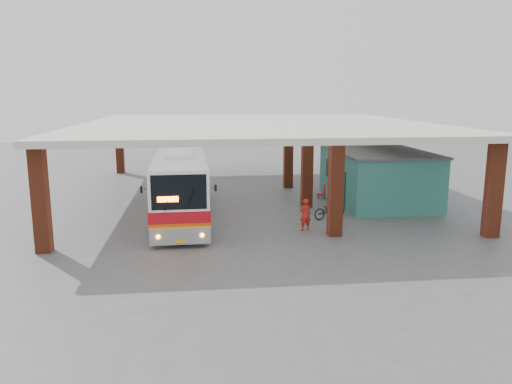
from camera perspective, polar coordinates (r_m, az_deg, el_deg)
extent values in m
plane|color=#515154|center=(25.56, 0.61, -3.33)|extent=(90.00, 90.00, 0.00)
cube|color=maroon|center=(22.79, 9.08, 0.35)|extent=(0.60, 0.60, 4.35)
cube|color=maroon|center=(28.53, 5.85, 2.60)|extent=(0.60, 0.60, 4.35)
cube|color=maroon|center=(34.36, 3.71, 4.09)|extent=(0.60, 0.60, 4.35)
cube|color=maroon|center=(21.92, -23.40, -0.87)|extent=(0.60, 0.60, 4.35)
cube|color=maroon|center=(42.24, -15.32, 5.05)|extent=(0.60, 0.60, 4.35)
cube|color=maroon|center=(24.74, 25.54, 0.23)|extent=(0.60, 0.60, 4.35)
cube|color=maroon|center=(43.77, 10.91, 5.44)|extent=(0.60, 0.60, 4.35)
cube|color=beige|center=(31.31, 0.04, 7.70)|extent=(21.00, 23.00, 0.30)
cube|color=#296659|center=(30.84, 13.62, 1.72)|extent=(5.00, 8.00, 3.00)
cube|color=#4B4B4B|center=(30.64, 13.76, 4.58)|extent=(5.20, 8.20, 0.12)
cube|color=#143933|center=(28.73, 9.88, 0.28)|extent=(0.08, 0.95, 2.10)
cube|color=black|center=(31.45, 8.39, 2.65)|extent=(0.08, 1.20, 1.00)
cube|color=black|center=(31.44, 8.34, 2.65)|extent=(0.04, 1.30, 1.10)
cube|color=white|center=(26.67, -8.57, 1.37)|extent=(2.76, 12.13, 2.82)
cube|color=white|center=(25.46, -8.70, 4.34)|extent=(1.27, 3.05, 0.25)
cube|color=#95959B|center=(21.25, -8.65, -4.93)|extent=(2.55, 0.45, 0.71)
cube|color=#B60C15|center=(26.77, -8.54, 0.20)|extent=(2.80, 12.14, 0.50)
cube|color=#E64A0C|center=(26.83, -8.52, -0.47)|extent=(2.80, 12.14, 0.13)
cube|color=yellow|center=(26.85, -8.51, -0.71)|extent=(2.80, 12.14, 0.10)
cube|color=black|center=(20.67, -8.80, -0.01)|extent=(2.27, 0.15, 1.46)
cube|color=black|center=(27.44, -11.23, 2.62)|extent=(0.23, 9.06, 0.91)
cube|color=black|center=(27.40, -5.92, 2.76)|extent=(0.23, 9.06, 0.91)
cube|color=#FF5905|center=(20.68, -10.04, -0.82)|extent=(0.86, 0.07, 0.22)
sphere|color=orange|center=(21.08, -11.13, -5.06)|extent=(0.18, 0.18, 0.18)
sphere|color=orange|center=(21.04, -6.18, -4.94)|extent=(0.18, 0.18, 0.18)
cube|color=yellow|center=(21.09, -8.64, -5.62)|extent=(0.45, 0.04, 0.12)
cylinder|color=black|center=(22.88, -11.30, -3.98)|extent=(0.34, 1.01, 1.01)
cylinder|color=black|center=(22.84, -5.88, -3.85)|extent=(0.34, 1.01, 1.01)
cylinder|color=black|center=(30.43, -10.45, -0.18)|extent=(0.34, 1.01, 1.01)
cylinder|color=black|center=(30.40, -6.38, -0.08)|extent=(0.34, 1.01, 1.01)
cylinder|color=black|center=(31.71, -10.34, 0.28)|extent=(0.34, 1.01, 1.01)
cylinder|color=black|center=(31.68, -6.44, 0.38)|extent=(0.34, 1.01, 1.01)
imported|color=black|center=(26.16, 8.39, -2.04)|extent=(1.91, 1.15, 0.95)
imported|color=red|center=(23.73, 5.64, -2.60)|extent=(0.63, 0.48, 1.55)
cube|color=#B31320|center=(31.26, 7.43, -0.25)|extent=(0.47, 0.47, 0.07)
cube|color=#B31320|center=(31.25, 7.80, 0.29)|extent=(0.06, 0.46, 0.66)
cylinder|color=black|center=(31.07, 7.17, -0.59)|extent=(0.03, 0.03, 0.22)
cylinder|color=black|center=(31.16, 7.84, -0.57)|extent=(0.03, 0.03, 0.22)
cylinder|color=black|center=(31.43, 7.01, -0.45)|extent=(0.03, 0.03, 0.22)
cylinder|color=black|center=(31.51, 7.68, -0.44)|extent=(0.03, 0.03, 0.22)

